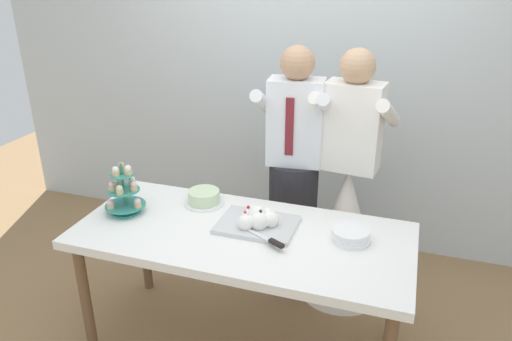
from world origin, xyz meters
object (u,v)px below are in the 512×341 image
plate_stack (351,235)px  person_groom (293,187)px  round_cake (204,198)px  person_bride (345,216)px  main_cake_tray (257,220)px  dessert_table (242,244)px  cupcake_stand (124,193)px

plate_stack → person_groom: 0.76m
round_cake → person_groom: size_ratio=0.14×
plate_stack → person_bride: (-0.11, 0.61, -0.23)m
main_cake_tray → plate_stack: 0.50m
person_groom → person_bride: size_ratio=1.00×
main_cake_tray → person_bride: size_ratio=0.25×
dessert_table → plate_stack: (0.56, 0.09, 0.11)m
cupcake_stand → person_groom: 1.08m
person_groom → dessert_table: bearing=-98.8°
plate_stack → round_cake: 0.90m
main_cake_tray → round_cake: (-0.39, 0.17, -0.00)m
main_cake_tray → round_cake: main_cake_tray is taller
main_cake_tray → person_bride: person_bride is taller
main_cake_tray → person_groom: bearing=85.9°
cupcake_stand → main_cake_tray: cupcake_stand is taller
round_cake → person_groom: person_groom is taller
cupcake_stand → plate_stack: size_ratio=1.50×
main_cake_tray → round_cake: 0.42m
cupcake_stand → person_bride: (1.17, 0.70, -0.31)m
cupcake_stand → main_cake_tray: 0.78m
person_groom → cupcake_stand: bearing=-140.0°
main_cake_tray → plate_stack: (0.50, 0.02, -0.01)m
person_bride → cupcake_stand: bearing=-148.9°
person_groom → person_bride: 0.39m
cupcake_stand → plate_stack: 1.28m
main_cake_tray → plate_stack: main_cake_tray is taller
dessert_table → person_bride: 0.85m
plate_stack → person_groom: (-0.46, 0.60, -0.06)m
cupcake_stand → person_bride: bearing=31.1°
dessert_table → round_cake: (-0.33, 0.24, 0.11)m
dessert_table → person_bride: person_bride is taller
dessert_table → main_cake_tray: main_cake_tray is taller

